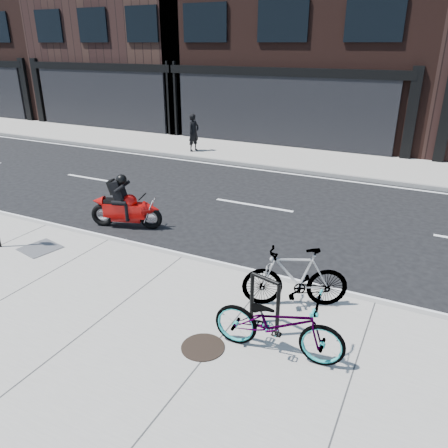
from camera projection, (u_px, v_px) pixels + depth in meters
The scene contains 12 objects.
ground at pixel (223, 230), 11.05m from camera, with size 120.00×120.00×0.00m, color black.
sidewalk_near at pixel (82, 338), 6.89m from camera, with size 60.00×6.00×0.13m, color gray.
sidewalk_far at pixel (309, 160), 17.43m from camera, with size 60.00×3.50×0.13m, color gray.
building_west at pixel (28, 5), 29.49m from camera, with size 10.00×10.00×13.50m, color black.
building_midwest at pixel (151, 13), 25.67m from camera, with size 10.00×10.00×12.00m, color black.
bike_rack at pixel (265, 299), 6.79m from camera, with size 0.55×0.19×0.94m.
bicycle_front at pixel (278, 323), 6.27m from camera, with size 0.68×1.95×1.02m, color gray.
bicycle_rear at pixel (295, 277), 7.44m from camera, with size 0.51×1.81×1.09m, color gray.
motorcycle at pixel (129, 206), 10.98m from camera, with size 1.83×0.80×1.40m.
pedestrian at pixel (194, 133), 18.27m from camera, with size 0.57×0.37×1.55m, color black.
manhole_cover at pixel (203, 347), 6.56m from camera, with size 0.66×0.66×0.01m, color black.
utility_grate at pixel (40, 248), 9.73m from camera, with size 0.75×0.75×0.01m, color #4B4B4E.
Camera 1 is at (4.53, -9.08, 4.37)m, focal length 35.00 mm.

